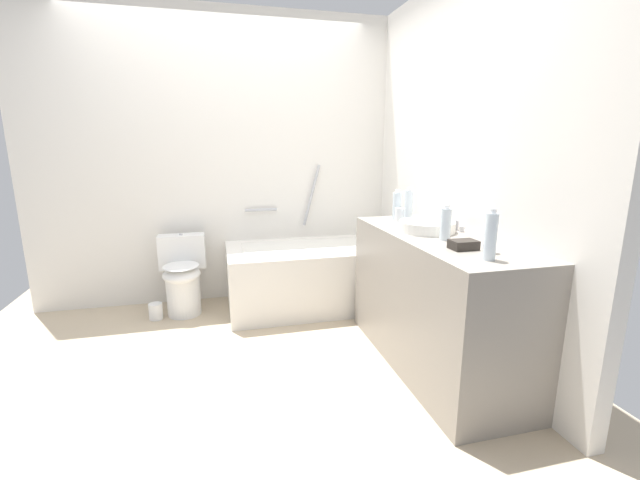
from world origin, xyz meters
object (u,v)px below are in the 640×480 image
sink_basin (427,226)px  sink_faucet (455,225)px  water_bottle_3 (446,224)px  drinking_glass_0 (400,215)px  drinking_glass_1 (490,244)px  water_bottle_1 (397,206)px  water_bottle_2 (491,236)px  toilet (183,276)px  toilet_paper_roll (156,311)px  bathtub (314,274)px  water_bottle_0 (409,207)px  amenity_basket (463,245)px

sink_basin → sink_faucet: bearing=0.0°
water_bottle_3 → drinking_glass_0: water_bottle_3 is taller
water_bottle_3 → drinking_glass_1: bearing=-78.5°
sink_basin → water_bottle_1: (-0.00, 0.46, 0.07)m
water_bottle_1 → drinking_glass_1: size_ratio=2.25×
water_bottle_1 → drinking_glass_0: (-0.01, -0.08, -0.05)m
water_bottle_2 → drinking_glass_0: 1.07m
toilet → toilet_paper_roll: (-0.23, -0.09, -0.26)m
water_bottle_2 → water_bottle_3: bearing=87.3°
bathtub → water_bottle_0: 1.18m
bathtub → toilet: bathtub is taller
sink_faucet → drinking_glass_1: bearing=-105.1°
water_bottle_1 → water_bottle_2: water_bottle_2 is taller
water_bottle_1 → water_bottle_2: (-0.04, -1.15, 0.01)m
water_bottle_1 → drinking_glass_0: bearing=-97.7°
water_bottle_3 → toilet_paper_roll: 2.45m
water_bottle_1 → water_bottle_3: bearing=-91.4°
sink_basin → water_bottle_3: water_bottle_3 is taller
bathtub → drinking_glass_0: (0.49, -0.71, 0.63)m
water_bottle_3 → water_bottle_0: bearing=87.5°
sink_basin → toilet_paper_roll: 2.31m
bathtub → water_bottle_3: size_ratio=7.18×
drinking_glass_0 → toilet: bearing=153.2°
drinking_glass_0 → amenity_basket: (-0.03, -0.85, -0.03)m
bathtub → toilet_paper_roll: bearing=179.7°
bathtub → toilet_paper_roll: 1.37m
water_bottle_1 → water_bottle_2: 1.15m
bathtub → toilet: size_ratio=2.24×
water_bottle_2 → toilet: bearing=130.1°
bathtub → drinking_glass_1: bearing=-71.9°
drinking_glass_0 → drinking_glass_1: drinking_glass_0 is taller
drinking_glass_1 → toilet: bearing=133.4°
sink_faucet → water_bottle_2: water_bottle_2 is taller
sink_basin → water_bottle_1: bearing=90.1°
bathtub → sink_faucet: (0.70, -1.09, 0.61)m
water_bottle_2 → toilet_paper_roll: (-1.81, 1.79, -0.93)m
sink_basin → water_bottle_1: size_ratio=1.58×
water_bottle_0 → drinking_glass_0: (-0.02, 0.09, -0.07)m
toilet → water_bottle_2: size_ratio=2.67×
water_bottle_1 → water_bottle_3: (-0.02, -0.71, -0.01)m
amenity_basket → water_bottle_2: bearing=-90.4°
water_bottle_3 → toilet_paper_roll: (-1.83, 1.35, -0.90)m
sink_basin → water_bottle_2: water_bottle_2 is taller
sink_faucet → toilet_paper_roll: sink_faucet is taller
sink_faucet → drinking_glass_1: 0.60m
drinking_glass_0 → bathtub: bearing=124.2°
toilet → water_bottle_2: water_bottle_2 is taller
toilet → drinking_glass_0: drinking_glass_0 is taller
bathtub → toilet: bearing=174.9°
drinking_glass_0 → sink_faucet: bearing=-60.4°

